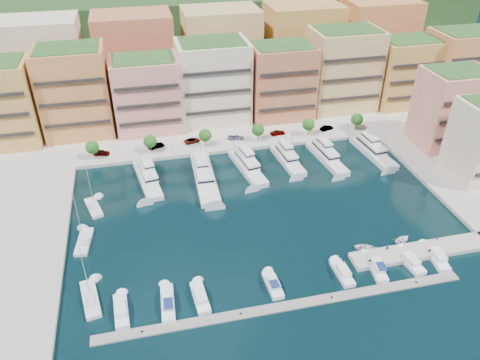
{
  "coord_description": "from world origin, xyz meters",
  "views": [
    {
      "loc": [
        -25.36,
        -87.56,
        68.15
      ],
      "look_at": [
        -3.86,
        5.89,
        6.0
      ],
      "focal_mm": 35.0,
      "sensor_mm": 36.0,
      "label": 1
    }
  ],
  "objects_px": {
    "cruiser_8": "(410,262)",
    "tender_1": "(375,248)",
    "yacht_1": "(147,177)",
    "yacht_5": "(326,156)",
    "cruiser_0": "(121,311)",
    "cruiser_4": "(273,285)",
    "sailboat_0": "(91,300)",
    "tree_4": "(309,125)",
    "yacht_6": "(372,150)",
    "tree_1": "(150,141)",
    "cruiser_1": "(168,303)",
    "car_3": "(236,137)",
    "lamppost_4": "(348,127)",
    "tender_2": "(402,240)",
    "sailboat_1": "(84,242)",
    "yacht_3": "(247,165)",
    "car_5": "(327,128)",
    "lamppost_1": "(172,146)",
    "yacht_2": "(204,175)",
    "lamppost_2": "(233,139)",
    "cruiser_7": "(376,267)",
    "car_1": "(156,146)",
    "tree_0": "(92,147)",
    "car_2": "(192,140)",
    "tree_2": "(205,135)",
    "tender_0": "(364,247)",
    "tree_3": "(258,130)",
    "lamppost_0": "(107,152)",
    "person_1": "(437,237)",
    "car_0": "(102,152)",
    "cruiser_6": "(342,273)",
    "car_4": "(278,133)",
    "person_0": "(387,247)",
    "tree_5": "(357,119)",
    "lamppost_3": "(292,133)",
    "sailboat_2": "(94,208)",
    "cruiser_2": "(200,298)"
  },
  "relations": [
    {
      "from": "tender_0",
      "to": "tender_2",
      "type": "bearing_deg",
      "value": -80.46
    },
    {
      "from": "tree_1",
      "to": "cruiser_1",
      "type": "xyz_separation_m",
      "value": [
        -0.92,
        -58.12,
        -4.17
      ]
    },
    {
      "from": "yacht_3",
      "to": "cruiser_1",
      "type": "distance_m",
      "value": 51.83
    },
    {
      "from": "cruiser_0",
      "to": "car_0",
      "type": "bearing_deg",
      "value": 94.22
    },
    {
      "from": "yacht_3",
      "to": "car_0",
      "type": "distance_m",
      "value": 42.18
    },
    {
      "from": "cruiser_0",
      "to": "tender_2",
      "type": "distance_m",
      "value": 61.8
    },
    {
      "from": "cruiser_8",
      "to": "tender_1",
      "type": "distance_m",
      "value": 7.57
    },
    {
      "from": "cruiser_0",
      "to": "cruiser_2",
      "type": "relative_size",
      "value": 1.01
    },
    {
      "from": "yacht_5",
      "to": "car_5",
      "type": "height_order",
      "value": "yacht_5"
    },
    {
      "from": "tender_0",
      "to": "sailboat_2",
      "type": "bearing_deg",
      "value": 71.04
    },
    {
      "from": "car_2",
      "to": "tree_2",
      "type": "bearing_deg",
      "value": -149.01
    },
    {
      "from": "yacht_3",
      "to": "cruiser_6",
      "type": "xyz_separation_m",
      "value": [
        9.19,
        -44.64,
        -0.66
      ]
    },
    {
      "from": "car_1",
      "to": "car_5",
      "type": "height_order",
      "value": "car_1"
    },
    {
      "from": "tree_4",
      "to": "car_0",
      "type": "bearing_deg",
      "value": 178.27
    },
    {
      "from": "cruiser_0",
      "to": "tree_1",
      "type": "bearing_deg",
      "value": 80.68
    },
    {
      "from": "tree_0",
      "to": "tree_1",
      "type": "bearing_deg",
      "value": 0.0
    },
    {
      "from": "person_1",
      "to": "tender_2",
      "type": "bearing_deg",
      "value": -50.12
    },
    {
      "from": "lamppost_1",
      "to": "yacht_2",
      "type": "height_order",
      "value": "yacht_2"
    },
    {
      "from": "cruiser_7",
      "to": "car_4",
      "type": "distance_m",
      "value": 60.7
    },
    {
      "from": "lamppost_0",
      "to": "person_1",
      "type": "bearing_deg",
      "value": -35.94
    },
    {
      "from": "car_1",
      "to": "tree_4",
      "type": "bearing_deg",
      "value": -112.82
    },
    {
      "from": "lamppost_2",
      "to": "cruiser_7",
      "type": "height_order",
      "value": "lamppost_2"
    },
    {
      "from": "sailboat_2",
      "to": "car_0",
      "type": "xyz_separation_m",
      "value": [
        1.63,
        25.19,
        1.45
      ]
    },
    {
      "from": "car_4",
      "to": "person_1",
      "type": "distance_m",
      "value": 59.33
    },
    {
      "from": "cruiser_4",
      "to": "tender_0",
      "type": "relative_size",
      "value": 1.79
    },
    {
      "from": "tree_4",
      "to": "yacht_6",
      "type": "distance_m",
      "value": 20.46
    },
    {
      "from": "car_1",
      "to": "sailboat_0",
      "type": "bearing_deg",
      "value": 143.56
    },
    {
      "from": "tender_2",
      "to": "sailboat_1",
      "type": "bearing_deg",
      "value": 54.39
    },
    {
      "from": "cruiser_4",
      "to": "sailboat_0",
      "type": "distance_m",
      "value": 35.33
    },
    {
      "from": "car_1",
      "to": "tree_3",
      "type": "bearing_deg",
      "value": -114.43
    },
    {
      "from": "lamppost_4",
      "to": "tender_1",
      "type": "bearing_deg",
      "value": -107.12
    },
    {
      "from": "sailboat_1",
      "to": "car_5",
      "type": "xyz_separation_m",
      "value": [
        72.35,
        38.16,
        1.43
      ]
    },
    {
      "from": "yacht_5",
      "to": "yacht_3",
      "type": "bearing_deg",
      "value": -179.74
    },
    {
      "from": "yacht_3",
      "to": "person_0",
      "type": "xyz_separation_m",
      "value": [
        21.07,
        -40.62,
        0.56
      ]
    },
    {
      "from": "sailboat_0",
      "to": "car_5",
      "type": "distance_m",
      "value": 89.78
    },
    {
      "from": "tree_1",
      "to": "car_3",
      "type": "xyz_separation_m",
      "value": [
        25.69,
        2.58,
        -3.06
      ]
    },
    {
      "from": "tree_0",
      "to": "tree_5",
      "type": "bearing_deg",
      "value": 0.0
    },
    {
      "from": "sailboat_0",
      "to": "tender_0",
      "type": "xyz_separation_m",
      "value": [
        57.65,
        2.1,
        0.12
      ]
    },
    {
      "from": "cruiser_6",
      "to": "tender_1",
      "type": "distance_m",
      "value": 11.45
    },
    {
      "from": "tree_2",
      "to": "yacht_1",
      "type": "relative_size",
      "value": 0.28
    },
    {
      "from": "yacht_1",
      "to": "cruiser_8",
      "type": "height_order",
      "value": "yacht_1"
    },
    {
      "from": "cruiser_1",
      "to": "car_5",
      "type": "height_order",
      "value": "car_5"
    },
    {
      "from": "lamppost_1",
      "to": "sailboat_1",
      "type": "distance_m",
      "value": 41.13
    },
    {
      "from": "tree_5",
      "to": "cruiser_1",
      "type": "distance_m",
      "value": 87.23
    },
    {
      "from": "yacht_5",
      "to": "cruiser_0",
      "type": "xyz_separation_m",
      "value": [
        -58.25,
        -44.75,
        -0.66
      ]
    },
    {
      "from": "person_1",
      "to": "cruiser_1",
      "type": "bearing_deg",
      "value": -26.49
    },
    {
      "from": "tender_2",
      "to": "cruiser_4",
      "type": "bearing_deg",
      "value": 78.94
    },
    {
      "from": "lamppost_3",
      "to": "car_0",
      "type": "relative_size",
      "value": 0.93
    },
    {
      "from": "tree_3",
      "to": "yacht_1",
      "type": "distance_m",
      "value": 36.71
    },
    {
      "from": "car_3",
      "to": "tree_4",
      "type": "bearing_deg",
      "value": -88.79
    }
  ]
}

